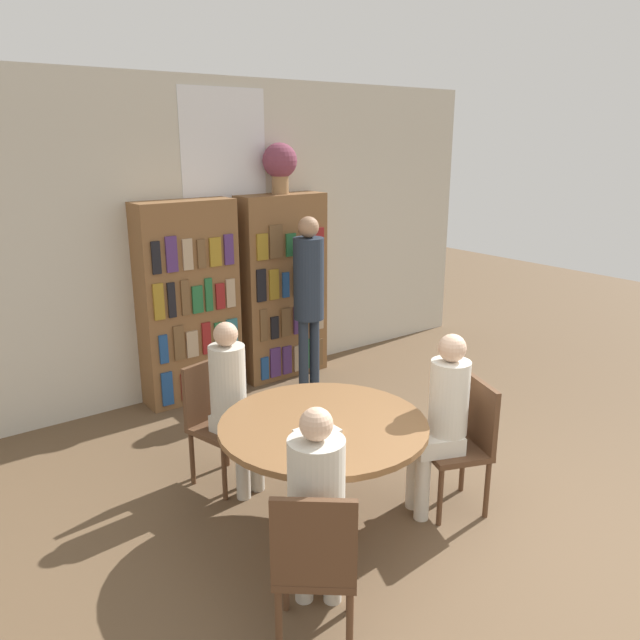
# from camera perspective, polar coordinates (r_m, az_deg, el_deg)

# --- Properties ---
(ground_plane) EXTENTS (16.00, 16.00, 0.00)m
(ground_plane) POSITION_cam_1_polar(r_m,az_deg,el_deg) (4.24, 18.53, -19.88)
(ground_plane) COLOR brown
(wall_back) EXTENTS (6.40, 0.07, 3.00)m
(wall_back) POSITION_cam_1_polar(r_m,az_deg,el_deg) (6.29, -8.58, 7.56)
(wall_back) COLOR beige
(wall_back) RESTS_ON ground_plane
(bookshelf_left) EXTENTS (0.94, 0.34, 1.91)m
(bookshelf_left) POSITION_cam_1_polar(r_m,az_deg,el_deg) (6.00, -11.88, 1.53)
(bookshelf_left) COLOR brown
(bookshelf_left) RESTS_ON ground_plane
(bookshelf_right) EXTENTS (0.94, 0.34, 1.91)m
(bookshelf_right) POSITION_cam_1_polar(r_m,az_deg,el_deg) (6.50, -3.45, 2.99)
(bookshelf_right) COLOR brown
(bookshelf_right) RESTS_ON ground_plane
(flower_vase) EXTENTS (0.34, 0.34, 0.50)m
(flower_vase) POSITION_cam_1_polar(r_m,az_deg,el_deg) (6.33, -3.69, 14.11)
(flower_vase) COLOR #997047
(flower_vase) RESTS_ON bookshelf_right
(reading_table) EXTENTS (1.30, 1.30, 0.75)m
(reading_table) POSITION_cam_1_polar(r_m,az_deg,el_deg) (3.96, 0.30, -10.81)
(reading_table) COLOR brown
(reading_table) RESTS_ON ground_plane
(chair_near_camera) EXTENTS (0.56, 0.56, 0.90)m
(chair_near_camera) POSITION_cam_1_polar(r_m,az_deg,el_deg) (3.20, -0.46, -21.12)
(chair_near_camera) COLOR brown
(chair_near_camera) RESTS_ON ground_plane
(chair_left_side) EXTENTS (0.49, 0.49, 0.90)m
(chair_left_side) POSITION_cam_1_polar(r_m,az_deg,el_deg) (4.64, -9.46, -8.66)
(chair_left_side) COLOR brown
(chair_left_side) RESTS_ON ground_plane
(chair_far_side) EXTENTS (0.52, 0.52, 0.90)m
(chair_far_side) POSITION_cam_1_polar(r_m,az_deg,el_deg) (4.37, 13.12, -10.53)
(chair_far_side) COLOR brown
(chair_far_side) RESTS_ON ground_plane
(seated_reader_left) EXTENTS (0.33, 0.39, 1.24)m
(seated_reader_left) POSITION_cam_1_polar(r_m,az_deg,el_deg) (4.43, -7.98, -7.02)
(seated_reader_left) COLOR beige
(seated_reader_left) RESTS_ON ground_plane
(seated_reader_right) EXTENTS (0.40, 0.36, 1.25)m
(seated_reader_right) POSITION_cam_1_polar(r_m,az_deg,el_deg) (4.20, 11.10, -8.41)
(seated_reader_right) COLOR silver
(seated_reader_right) RESTS_ON ground_plane
(seated_reader_back) EXTENTS (0.42, 0.43, 1.24)m
(seated_reader_back) POSITION_cam_1_polar(r_m,az_deg,el_deg) (3.22, -0.30, -16.33)
(seated_reader_back) COLOR beige
(seated_reader_back) RESTS_ON ground_plane
(librarian_standing) EXTENTS (0.30, 0.57, 1.74)m
(librarian_standing) POSITION_cam_1_polar(r_m,az_deg,el_deg) (6.05, -1.06, 3.12)
(librarian_standing) COLOR #232D3D
(librarian_standing) RESTS_ON ground_plane
(open_book_on_table) EXTENTS (0.24, 0.18, 0.03)m
(open_book_on_table) POSITION_cam_1_polar(r_m,az_deg,el_deg) (3.76, -0.24, -10.20)
(open_book_on_table) COLOR silver
(open_book_on_table) RESTS_ON reading_table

